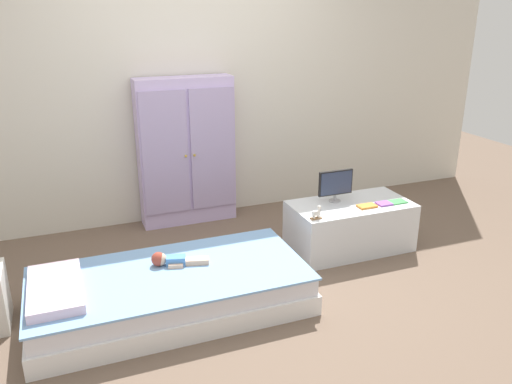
{
  "coord_description": "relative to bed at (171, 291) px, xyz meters",
  "views": [
    {
      "loc": [
        -1.21,
        -3.11,
        1.95
      ],
      "look_at": [
        0.17,
        0.42,
        0.58
      ],
      "focal_mm": 36.24,
      "sensor_mm": 36.0,
      "label": 1
    }
  ],
  "objects": [
    {
      "name": "tv_monitor",
      "position": [
        1.51,
        0.47,
        0.43
      ],
      "size": [
        0.3,
        0.1,
        0.27
      ],
      "color": "#99999E",
      "rests_on": "tv_stand"
    },
    {
      "name": "ground_plane",
      "position": [
        0.64,
        0.07,
        -0.15
      ],
      "size": [
        10.0,
        10.0,
        0.02
      ],
      "primitive_type": "cube",
      "color": "brown"
    },
    {
      "name": "book_green",
      "position": [
        1.98,
        0.27,
        0.28
      ],
      "size": [
        0.15,
        0.1,
        0.01
      ],
      "primitive_type": "cube",
      "color": "#429E51",
      "rests_on": "tv_stand"
    },
    {
      "name": "back_wall",
      "position": [
        0.64,
        1.64,
        1.21
      ],
      "size": [
        6.4,
        0.05,
        2.7
      ],
      "primitive_type": "cube",
      "color": "silver",
      "rests_on": "ground_plane"
    },
    {
      "name": "doll",
      "position": [
        0.02,
        0.11,
        0.18
      ],
      "size": [
        0.39,
        0.17,
        0.1
      ],
      "color": "#4C84C6",
      "rests_on": "bed"
    },
    {
      "name": "book_orange",
      "position": [
        1.69,
        0.27,
        0.28
      ],
      "size": [
        0.15,
        0.09,
        0.02
      ],
      "primitive_type": "cube",
      "color": "orange",
      "rests_on": "tv_stand"
    },
    {
      "name": "wardrobe",
      "position": [
        0.5,
        1.47,
        0.55
      ],
      "size": [
        0.88,
        0.27,
        1.36
      ],
      "color": "silver",
      "rests_on": "ground_plane"
    },
    {
      "name": "book_purple",
      "position": [
        1.85,
        0.27,
        0.28
      ],
      "size": [
        0.12,
        0.1,
        0.01
      ],
      "primitive_type": "cube",
      "color": "#8E51B2",
      "rests_on": "tv_stand"
    },
    {
      "name": "pillow",
      "position": [
        -0.71,
        -0.0,
        0.17
      ],
      "size": [
        0.32,
        0.63,
        0.06
      ],
      "primitive_type": "cube",
      "color": "silver",
      "rests_on": "bed"
    },
    {
      "name": "rocking_horse_toy",
      "position": [
        1.19,
        0.19,
        0.32
      ],
      "size": [
        0.09,
        0.04,
        0.11
      ],
      "color": "#8E6642",
      "rests_on": "tv_stand"
    },
    {
      "name": "bed",
      "position": [
        0.0,
        0.0,
        0.0
      ],
      "size": [
        1.83,
        0.88,
        0.28
      ],
      "color": "white",
      "rests_on": "ground_plane"
    },
    {
      "name": "tv_stand",
      "position": [
        1.61,
        0.38,
        0.07
      ],
      "size": [
        1.0,
        0.53,
        0.41
      ],
      "primitive_type": "cube",
      "color": "silver",
      "rests_on": "ground_plane"
    }
  ]
}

